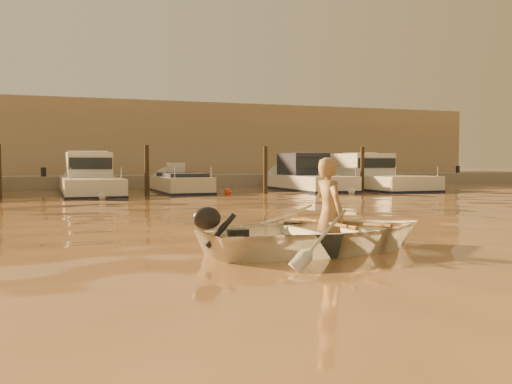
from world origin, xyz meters
name	(u,v)px	position (x,y,z in m)	size (l,w,h in m)	color
ground_plane	(299,243)	(0.00, 0.00, 0.00)	(160.00, 160.00, 0.00)	brown
dinghy	(324,232)	(0.06, -0.80, 0.28)	(2.75, 3.85, 0.80)	white
person	(329,214)	(0.16, -0.79, 0.57)	(0.63, 0.41, 1.73)	#98734C
outboard_motor	(235,238)	(-1.44, -0.95, 0.28)	(0.90, 0.40, 0.70)	black
oar_port	(337,222)	(0.31, -0.77, 0.42)	(0.06, 0.06, 2.10)	brown
oar_starboard	(326,223)	(0.11, -0.79, 0.42)	(0.06, 0.06, 2.10)	brown
moored_boat_2	(90,179)	(-2.19, 16.00, 0.62)	(2.22, 7.45, 1.75)	silver
moored_boat_3	(181,187)	(1.65, 16.00, 0.22)	(1.88, 5.51, 0.95)	beige
moored_boat_4	(308,177)	(7.85, 16.00, 0.62)	(2.23, 6.87, 1.75)	silver
moored_boat_5	(369,176)	(11.19, 16.00, 0.62)	(2.72, 8.97, 1.75)	silver
piling_2	(147,173)	(-0.20, 13.80, 0.90)	(0.18, 0.18, 2.20)	#2D2319
piling_3	(265,172)	(4.80, 13.80, 0.90)	(0.18, 0.18, 2.20)	#2D2319
piling_4	(362,172)	(9.50, 13.80, 0.90)	(0.18, 0.18, 2.20)	#2D2319
fender_c	(102,196)	(-2.01, 12.71, 0.10)	(0.30, 0.30, 0.30)	silver
fender_d	(228,192)	(3.20, 14.03, 0.10)	(0.30, 0.30, 0.30)	red
fender_e	(352,191)	(8.23, 12.54, 0.10)	(0.30, 0.30, 0.30)	white
quay	(126,185)	(0.00, 21.50, 0.15)	(52.00, 4.00, 1.00)	gray
waterfront_building	(113,144)	(0.00, 27.00, 2.40)	(46.00, 7.00, 4.80)	#9E8466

